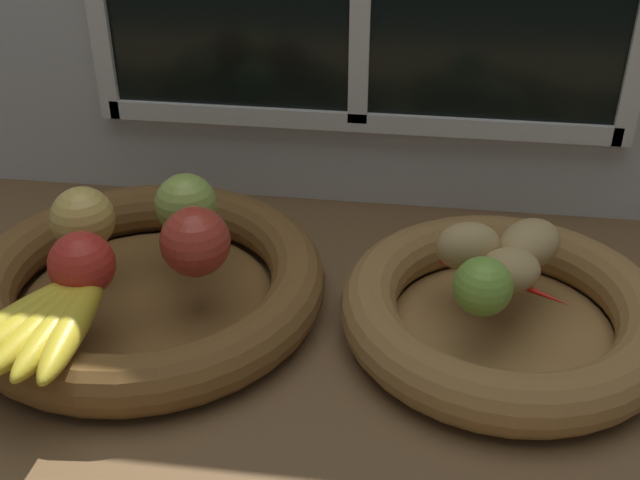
# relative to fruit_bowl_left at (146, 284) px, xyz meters

# --- Properties ---
(ground_plane) EXTENTS (1.40, 0.90, 0.03)m
(ground_plane) POSITION_rel_fruit_bowl_left_xyz_m (0.20, -0.02, -0.04)
(ground_plane) COLOR brown
(fruit_bowl_left) EXTENTS (0.39, 0.39, 0.06)m
(fruit_bowl_left) POSITION_rel_fruit_bowl_left_xyz_m (0.00, 0.00, 0.00)
(fruit_bowl_left) COLOR brown
(fruit_bowl_left) RESTS_ON ground_plane
(fruit_bowl_right) EXTENTS (0.33, 0.33, 0.06)m
(fruit_bowl_right) POSITION_rel_fruit_bowl_left_xyz_m (0.38, 0.00, 0.00)
(fruit_bowl_right) COLOR olive
(fruit_bowl_right) RESTS_ON ground_plane
(apple_red_front) EXTENTS (0.07, 0.07, 0.07)m
(apple_red_front) POSITION_rel_fruit_bowl_left_xyz_m (-0.04, -0.06, 0.06)
(apple_red_front) COLOR red
(apple_red_front) RESTS_ON fruit_bowl_left
(apple_red_right) EXTENTS (0.07, 0.07, 0.07)m
(apple_red_right) POSITION_rel_fruit_bowl_left_xyz_m (0.06, -0.01, 0.07)
(apple_red_right) COLOR #B73828
(apple_red_right) RESTS_ON fruit_bowl_left
(apple_green_back) EXTENTS (0.07, 0.07, 0.07)m
(apple_green_back) POSITION_rel_fruit_bowl_left_xyz_m (0.03, 0.06, 0.07)
(apple_green_back) COLOR #99B74C
(apple_green_back) RESTS_ON fruit_bowl_left
(apple_golden_left) EXTENTS (0.07, 0.07, 0.07)m
(apple_golden_left) POSITION_rel_fruit_bowl_left_xyz_m (-0.07, 0.02, 0.07)
(apple_golden_left) COLOR #DBB756
(apple_golden_left) RESTS_ON fruit_bowl_left
(banana_bunch_front) EXTENTS (0.12, 0.18, 0.03)m
(banana_bunch_front) POSITION_rel_fruit_bowl_left_xyz_m (-0.04, -0.13, 0.05)
(banana_bunch_front) COLOR gold
(banana_bunch_front) RESTS_ON fruit_bowl_left
(potato_oblong) EXTENTS (0.08, 0.06, 0.05)m
(potato_oblong) POSITION_rel_fruit_bowl_left_xyz_m (0.34, 0.03, 0.06)
(potato_oblong) COLOR tan
(potato_oblong) RESTS_ON fruit_bowl_right
(potato_large) EXTENTS (0.08, 0.07, 0.04)m
(potato_large) POSITION_rel_fruit_bowl_left_xyz_m (0.38, 0.00, 0.05)
(potato_large) COLOR tan
(potato_large) RESTS_ON fruit_bowl_right
(potato_back) EXTENTS (0.09, 0.10, 0.05)m
(potato_back) POSITION_rel_fruit_bowl_left_xyz_m (0.40, 0.05, 0.05)
(potato_back) COLOR tan
(potato_back) RESTS_ON fruit_bowl_right
(lime_near) EXTENTS (0.06, 0.06, 0.06)m
(lime_near) POSITION_rel_fruit_bowl_left_xyz_m (0.35, -0.04, 0.06)
(lime_near) COLOR #7AAD3D
(lime_near) RESTS_ON fruit_bowl_right
(chili_pepper) EXTENTS (0.13, 0.09, 0.02)m
(chili_pepper) POSITION_rel_fruit_bowl_left_xyz_m (0.37, -0.00, 0.04)
(chili_pepper) COLOR red
(chili_pepper) RESTS_ON fruit_bowl_right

